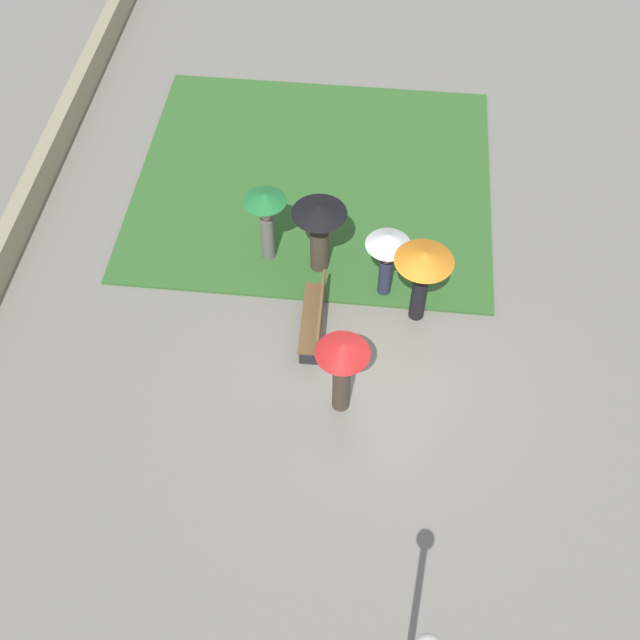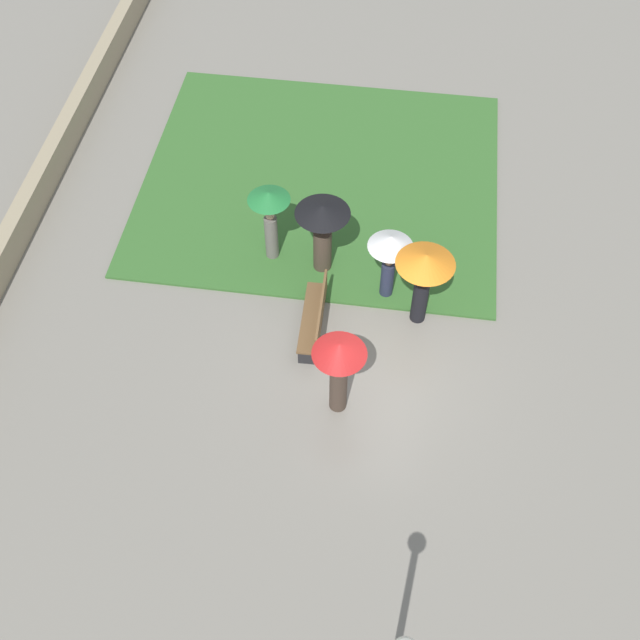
# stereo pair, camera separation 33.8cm
# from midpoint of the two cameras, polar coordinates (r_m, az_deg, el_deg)

# --- Properties ---
(ground_plane) EXTENTS (90.00, 90.00, 0.00)m
(ground_plane) POSITION_cam_midpoint_polar(r_m,az_deg,el_deg) (16.01, 3.01, -3.52)
(ground_plane) COLOR gray
(lawn_patch_near) EXTENTS (7.47, 8.42, 0.06)m
(lawn_patch_near) POSITION_cam_midpoint_polar(r_m,az_deg,el_deg) (19.59, -0.94, 9.94)
(lawn_patch_near) COLOR #386B2D
(lawn_patch_near) RESTS_ON ground_plane
(park_bench) EXTENTS (1.83, 0.47, 0.90)m
(park_bench) POSITION_cam_midpoint_polar(r_m,az_deg,el_deg) (16.18, -0.93, 0.23)
(park_bench) COLOR brown
(park_bench) RESTS_ON ground_plane
(crowd_person_green) EXTENTS (0.90, 0.90, 1.93)m
(crowd_person_green) POSITION_cam_midpoint_polar(r_m,az_deg,el_deg) (16.91, -4.44, 7.55)
(crowd_person_green) COLOR slate
(crowd_person_green) RESTS_ON ground_plane
(crowd_person_red) EXTENTS (1.00, 1.00, 1.99)m
(crowd_person_red) POSITION_cam_midpoint_polar(r_m,az_deg,el_deg) (14.34, 0.91, -2.99)
(crowd_person_red) COLOR #47382D
(crowd_person_red) RESTS_ON ground_plane
(crowd_person_white) EXTENTS (0.93, 0.93, 1.77)m
(crowd_person_white) POSITION_cam_midpoint_polar(r_m,az_deg,el_deg) (16.22, 4.24, 5.02)
(crowd_person_white) COLOR #282D47
(crowd_person_white) RESTS_ON ground_plane
(crowd_person_black) EXTENTS (1.16, 1.16, 1.88)m
(crowd_person_black) POSITION_cam_midpoint_polar(r_m,az_deg,el_deg) (16.70, -0.63, 6.73)
(crowd_person_black) COLOR #47382D
(crowd_person_black) RESTS_ON ground_plane
(crowd_person_orange) EXTENTS (1.18, 1.18, 1.93)m
(crowd_person_orange) POSITION_cam_midpoint_polar(r_m,az_deg,el_deg) (15.77, 6.73, 3.69)
(crowd_person_orange) COLOR black
(crowd_person_orange) RESTS_ON ground_plane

